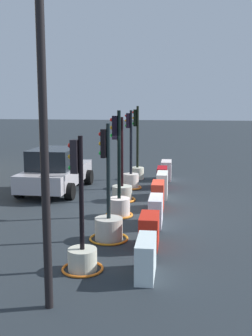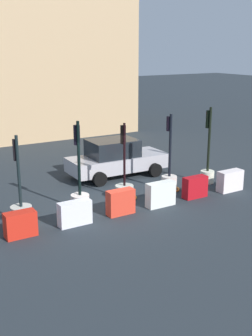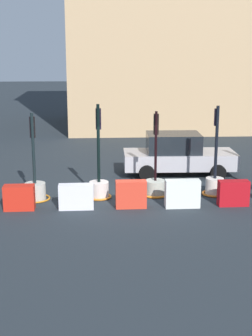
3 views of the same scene
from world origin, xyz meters
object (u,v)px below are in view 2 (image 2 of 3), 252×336
Objects in this scene: traffic_light_2 at (80,195)px; car_silver_hatchback at (116,158)px; traffic_light_4 at (169,178)px; construction_barrier_6 at (230,181)px; construction_barrier_2 at (75,213)px; construction_barrier_3 at (121,202)px; traffic_light_1 at (21,210)px; construction_barrier_5 at (195,187)px; traffic_light_3 at (124,188)px; construction_barrier_4 at (161,194)px; traffic_light_5 at (208,167)px; construction_barrier_1 at (20,224)px.

car_silver_hatchback is (3.22, 3.00, 0.29)m from traffic_light_2.
traffic_light_4 is 2.86× the size of construction_barrier_6.
car_silver_hatchback is at bearing 124.98° from construction_barrier_6.
construction_barrier_3 is at bearing 1.37° from construction_barrier_2.
traffic_light_4 is at bearing 15.27° from construction_barrier_2.
construction_barrier_5 is (6.61, -1.05, -0.02)m from traffic_light_1.
traffic_light_3 is 2.11m from traffic_light_4.
traffic_light_1 reaches higher than construction_barrier_4.
traffic_light_5 is at bearing 35.71° from construction_barrier_5.
traffic_light_5 is (6.10, 0.09, 0.15)m from traffic_light_2.
traffic_light_5 is 1.34m from construction_barrier_6.
construction_barrier_1 is at bearing -169.15° from traffic_light_4.
traffic_light_5 is at bearing 0.86° from traffic_light_2.
traffic_light_2 is 1.03× the size of traffic_light_4.
traffic_light_5 is 3.63m from construction_barrier_4.
traffic_light_3 is 3.09m from car_silver_hatchback.
construction_barrier_4 is at bearing -96.87° from car_silver_hatchback.
construction_barrier_6 is at bearing -0.31° from construction_barrier_2.
traffic_light_4 is at bearing 104.80° from construction_barrier_5.
traffic_light_5 is at bearing 8.10° from construction_barrier_1.
construction_barrier_1 is at bearing 179.99° from construction_barrier_3.
construction_barrier_4 is 0.25× the size of car_silver_hatchback.
construction_barrier_5 is at bearing 0.42° from construction_barrier_3.
car_silver_hatchback is (5.78, 4.14, 0.43)m from construction_barrier_1.
construction_barrier_6 is at bearing -0.28° from construction_barrier_4.
traffic_light_3 is 4.13m from traffic_light_5.
traffic_light_3 is at bearing 16.34° from construction_barrier_1.
construction_barrier_3 is (-0.95, -1.33, 0.04)m from traffic_light_3.
traffic_light_4 is 2.79× the size of construction_barrier_4.
construction_barrier_1 is at bearing -163.66° from traffic_light_3.
construction_barrier_1 is at bearing -144.40° from car_silver_hatchback.
construction_barrier_1 is (-6.65, -1.27, -0.09)m from traffic_light_4.
traffic_light_5 is at bearing 13.69° from construction_barrier_3.
construction_barrier_4 is at bearing -159.07° from traffic_light_5.
construction_barrier_3 is at bearing 179.11° from construction_barrier_6.
traffic_light_4 reaches higher than construction_barrier_6.
construction_barrier_3 reaches higher than construction_barrier_5.
construction_barrier_2 is (-6.84, -1.27, -0.28)m from traffic_light_5.
traffic_light_5 reaches higher than car_silver_hatchback.
construction_barrier_4 is at bearing -23.95° from traffic_light_2.
traffic_light_1 is at bearing -178.31° from traffic_light_2.
construction_barrier_4 is at bearing -0.34° from construction_barrier_2.
traffic_light_2 is at bearing -174.47° from traffic_light_3.
construction_barrier_3 reaches higher than construction_barrier_1.
construction_barrier_3 is 0.22× the size of car_silver_hatchback.
traffic_light_2 is 2.91× the size of construction_barrier_2.
construction_barrier_6 is (6.91, -0.04, 0.01)m from construction_barrier_2.
traffic_light_1 is 5.03m from construction_barrier_4.
traffic_light_2 is at bearing 57.98° from construction_barrier_2.
traffic_light_5 reaches higher than traffic_light_2.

